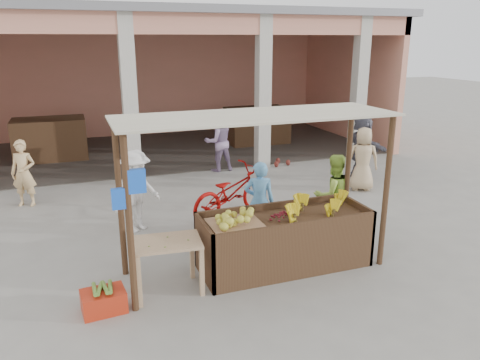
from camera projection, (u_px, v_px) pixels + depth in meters
name	position (u px, v px, depth m)	size (l,w,h in m)	color
ground	(254.00, 271.00, 7.13)	(60.00, 60.00, 0.00)	gray
market_building	(149.00, 63.00, 14.39)	(14.40, 6.40, 4.20)	#E18E75
fruit_stall	(284.00, 242.00, 7.18)	(2.60, 0.95, 0.80)	#462F1C
stall_awning	(253.00, 144.00, 6.61)	(4.09, 1.35, 2.39)	#462F1C
banana_heap	(315.00, 208.00, 7.21)	(1.12, 0.61, 0.20)	yellow
melon_tray	(235.00, 221.00, 6.71)	(0.75, 0.65, 0.20)	#9D7251
berry_heap	(283.00, 215.00, 6.99)	(0.42, 0.34, 0.13)	maroon
side_table	(166.00, 250.00, 6.38)	(1.00, 0.72, 0.77)	tan
papaya_pile	(165.00, 235.00, 6.31)	(0.68, 0.39, 0.19)	#539230
red_crate	(104.00, 301.00, 6.05)	(0.55, 0.40, 0.29)	#B22913
plantain_bundle	(102.00, 288.00, 6.00)	(0.43, 0.30, 0.09)	olive
produce_sacks	(277.00, 154.00, 12.97)	(1.08, 0.81, 0.66)	maroon
vendor_blue	(259.00, 199.00, 8.02)	(0.57, 0.42, 1.53)	#5A9ED4
vendor_green	(333.00, 193.00, 8.24)	(0.76, 0.44, 1.57)	#AAD54B
motorcycle	(232.00, 191.00, 9.17)	(2.05, 0.71, 1.07)	#8C0705
shopper_a	(136.00, 188.00, 8.44)	(1.05, 0.53, 1.64)	silver
shopper_c	(363.00, 156.00, 10.75)	(0.79, 0.51, 1.64)	tan
shopper_d	(362.00, 145.00, 11.60)	(1.62, 0.67, 1.76)	#484855
shopper_e	(23.00, 172.00, 9.75)	(0.55, 0.42, 1.47)	#E0B87C
shopper_f	(218.00, 139.00, 12.35)	(0.84, 0.49, 1.73)	gray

